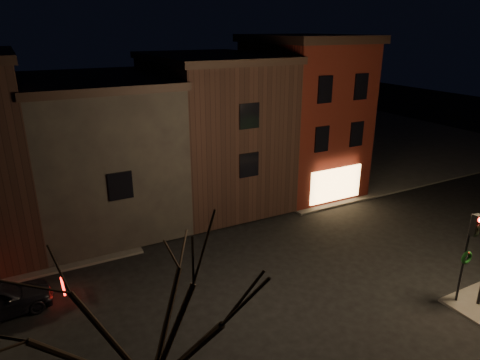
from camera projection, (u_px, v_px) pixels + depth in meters
name	position (u px, v px, depth m)	size (l,w,h in m)	color
ground	(277.00, 275.00, 20.28)	(120.00, 120.00, 0.00)	black
sidewalk_far_right	(334.00, 136.00, 45.72)	(30.00, 30.00, 0.12)	#2D2B28
corner_building	(302.00, 113.00, 29.87)	(6.50, 8.50, 10.50)	#51150E
row_building_a	(212.00, 128.00, 28.04)	(7.30, 10.30, 9.40)	black
row_building_b	(99.00, 149.00, 25.01)	(7.80, 10.30, 8.40)	black
traffic_signal	(470.00, 245.00, 17.23)	(0.58, 0.38, 4.05)	black
bare_tree_left	(144.00, 309.00, 9.10)	(5.60, 5.60, 7.50)	black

